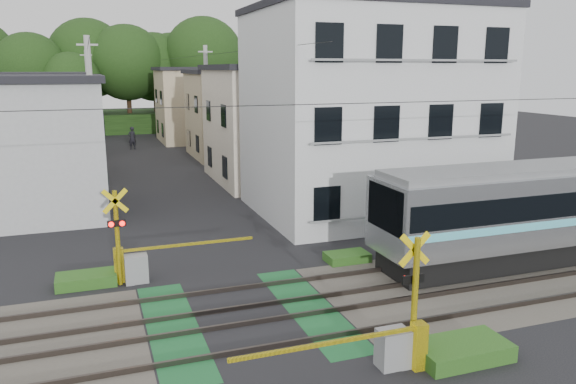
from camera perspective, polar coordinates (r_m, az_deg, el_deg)
name	(u,v)px	position (r m, az deg, el deg)	size (l,w,h in m)	color
ground	(244,318)	(15.60, -4.52, -12.60)	(120.00, 120.00, 0.00)	black
track_bed	(244,316)	(15.59, -4.53, -12.48)	(120.00, 120.00, 0.14)	#47423A
crossing_signal_near	(398,338)	(13.16, 11.11, -14.38)	(4.74, 0.65, 3.09)	yellow
crossing_signal_far	(133,261)	(18.33, -15.48, -6.74)	(4.74, 0.65, 3.09)	yellow
apartment_block	(367,112)	(26.20, 8.06, 8.09)	(10.20, 8.36, 9.30)	silver
houses_row	(148,118)	(39.92, -14.07, 7.28)	(22.07, 31.35, 6.80)	#ADB0B2
tree_hill	(123,74)	(62.45, -16.40, 11.40)	(40.00, 12.74, 11.96)	#1C3812
catenary	(440,170)	(16.97, 15.18, 2.17)	(60.00, 5.04, 7.00)	#2D2D33
utility_poles	(130,109)	(36.86, -15.71, 8.10)	(7.90, 42.00, 8.00)	#A5A5A0
pedestrian	(132,138)	(48.32, -15.56, 5.29)	(0.69, 0.45, 1.88)	black
weed_patches	(305,304)	(15.95, 1.78, -11.27)	(10.25, 8.80, 0.40)	#2D5E1E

